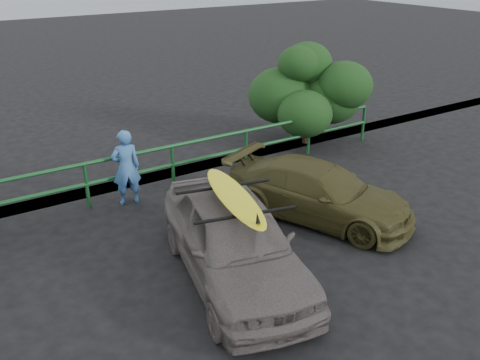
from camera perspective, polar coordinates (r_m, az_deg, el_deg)
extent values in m
plane|color=black|center=(8.30, 2.45, -14.30)|extent=(80.00, 80.00, 0.00)
imported|color=#5D5553|center=(8.74, -0.60, -6.51)|extent=(2.57, 4.44, 1.42)
imported|color=#413D1C|center=(10.89, 8.40, -1.28)|extent=(3.01, 4.19, 1.13)
imported|color=#3A6DB0|center=(11.53, -12.06, 1.32)|extent=(0.66, 0.49, 1.66)
ellipsoid|color=yellow|center=(8.37, -0.62, -1.76)|extent=(1.03, 2.46, 0.07)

